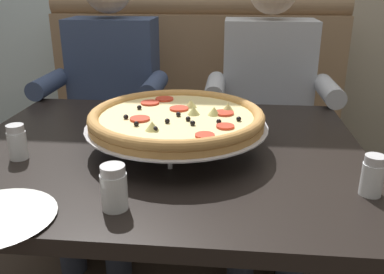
{
  "coord_description": "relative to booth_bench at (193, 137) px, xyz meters",
  "views": [
    {
      "loc": [
        0.2,
        -1.11,
        1.18
      ],
      "look_at": [
        0.09,
        -0.0,
        0.76
      ],
      "focal_mm": 38.74,
      "sensor_mm": 36.0,
      "label": 1
    }
  ],
  "objects": [
    {
      "name": "shaker_parmesan",
      "position": [
        -0.38,
        -1.07,
        0.36
      ],
      "size": [
        0.05,
        0.05,
        0.1
      ],
      "color": "white",
      "rests_on": "dining_table"
    },
    {
      "name": "shaker_pepper_flakes",
      "position": [
        0.52,
        -1.18,
        0.36
      ],
      "size": [
        0.05,
        0.05,
        0.1
      ],
      "color": "white",
      "rests_on": "dining_table"
    },
    {
      "name": "dining_table",
      "position": [
        0.0,
        -0.95,
        0.24
      ],
      "size": [
        1.17,
        0.95,
        0.72
      ],
      "color": "black",
      "rests_on": "ground_plane"
    },
    {
      "name": "shaker_oregano",
      "position": [
        -0.04,
        -1.3,
        0.37
      ],
      "size": [
        0.06,
        0.06,
        0.1
      ],
      "color": "white",
      "rests_on": "dining_table"
    },
    {
      "name": "pizza",
      "position": [
        0.05,
        -0.95,
        0.42
      ],
      "size": [
        0.52,
        0.52,
        0.13
      ],
      "color": "silver",
      "rests_on": "dining_table"
    },
    {
      "name": "diner_left",
      "position": [
        -0.36,
        -0.27,
        0.31
      ],
      "size": [
        0.54,
        0.64,
        1.27
      ],
      "color": "#2D3342",
      "rests_on": "ground_plane"
    },
    {
      "name": "diner_right",
      "position": [
        0.36,
        -0.27,
        0.31
      ],
      "size": [
        0.54,
        0.64,
        1.27
      ],
      "color": "#2D3342",
      "rests_on": "ground_plane"
    },
    {
      "name": "booth_bench",
      "position": [
        0.0,
        0.0,
        0.0
      ],
      "size": [
        1.6,
        0.78,
        1.13
      ],
      "color": "#937556",
      "rests_on": "ground_plane"
    }
  ]
}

